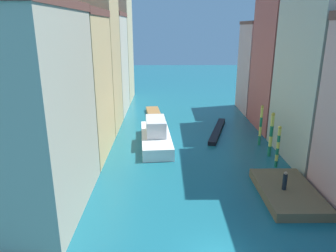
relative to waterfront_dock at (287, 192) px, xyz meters
name	(u,v)px	position (x,y,z in m)	size (l,w,h in m)	color
ground_plane	(189,131)	(-6.97, 17.17, -0.38)	(154.00, 154.00, 0.00)	#196070
building_left_0	(22,112)	(-20.40, -1.39, 7.30)	(8.03, 12.18, 15.33)	#BCB299
building_left_1	(68,85)	(-20.40, 9.80, 7.26)	(8.03, 10.05, 15.24)	#DBB77A
building_left_2	(86,57)	(-20.40, 18.90, 9.41)	(8.03, 7.94, 19.56)	#DBB77A
building_left_3	(100,64)	(-20.40, 27.69, 7.44)	(8.03, 9.34, 15.62)	beige
building_left_4	(110,48)	(-20.40, 37.27, 9.33)	(8.03, 9.21, 19.39)	beige
building_right_1	(332,66)	(6.45, 8.22, 9.45)	(8.03, 11.31, 19.63)	#BCB299
building_right_2	(290,60)	(6.45, 19.01, 8.98)	(8.03, 9.72, 18.69)	#B25147
building_right_3	(267,68)	(6.45, 28.25, 6.81)	(8.03, 8.21, 14.36)	tan
waterfront_dock	(287,192)	(0.00, 0.00, 0.00)	(4.43, 7.58, 0.75)	brown
person_on_dock	(285,181)	(-0.42, -0.18, 1.11)	(0.36, 0.36, 1.59)	black
mooring_pole_0	(278,146)	(1.00, 5.79, 1.84)	(0.33, 0.33, 4.33)	#197247
mooring_pole_1	(271,134)	(1.21, 8.60, 2.15)	(0.39, 0.39, 4.93)	#197247
mooring_pole_2	(261,125)	(1.08, 11.99, 2.11)	(0.34, 0.34, 4.88)	#197247
vaporetto_white	(156,136)	(-11.26, 12.31, 0.74)	(4.17, 10.76, 3.22)	white
gondola_black	(217,131)	(-3.16, 16.71, -0.13)	(3.88, 10.28, 0.50)	black
motorboat_0	(153,113)	(-12.01, 25.77, -0.06)	(2.75, 6.31, 0.63)	olive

